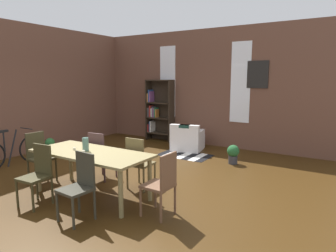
# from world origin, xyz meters

# --- Properties ---
(ground_plane) EXTENTS (10.23, 10.23, 0.00)m
(ground_plane) POSITION_xyz_m (0.00, 0.00, 0.00)
(ground_plane) COLOR #3E270E
(back_wall_brick) EXTENTS (7.75, 0.12, 3.39)m
(back_wall_brick) POSITION_xyz_m (0.00, 3.99, 1.69)
(back_wall_brick) COLOR brown
(back_wall_brick) RESTS_ON ground
(left_wall_brick) EXTENTS (0.12, 8.87, 3.39)m
(left_wall_brick) POSITION_xyz_m (-3.43, 0.00, 1.69)
(left_wall_brick) COLOR brown
(left_wall_brick) RESTS_ON ground
(window_pane_0) EXTENTS (0.55, 0.02, 2.20)m
(window_pane_0) POSITION_xyz_m (-1.18, 3.92, 1.86)
(window_pane_0) COLOR white
(window_pane_1) EXTENTS (0.55, 0.02, 2.20)m
(window_pane_1) POSITION_xyz_m (1.18, 3.92, 1.86)
(window_pane_1) COLOR white
(dining_table) EXTENTS (2.10, 0.91, 0.77)m
(dining_table) POSITION_xyz_m (0.21, -0.70, 0.69)
(dining_table) COLOR olive
(dining_table) RESTS_ON ground
(vase_on_table) EXTENTS (0.10, 0.10, 0.23)m
(vase_on_table) POSITION_xyz_m (0.09, -0.70, 0.88)
(vase_on_table) COLOR #4C7266
(vase_on_table) RESTS_ON dining_table
(tealight_candle_0) EXTENTS (0.04, 0.04, 0.05)m
(tealight_candle_0) POSITION_xyz_m (0.17, -0.82, 0.79)
(tealight_candle_0) COLOR silver
(tealight_candle_0) RESTS_ON dining_table
(tealight_candle_1) EXTENTS (0.04, 0.04, 0.04)m
(tealight_candle_1) POSITION_xyz_m (-0.12, -0.76, 0.79)
(tealight_candle_1) COLOR silver
(tealight_candle_1) RESTS_ON dining_table
(dining_chair_near_right) EXTENTS (0.43, 0.43, 0.95)m
(dining_chair_near_right) POSITION_xyz_m (0.69, -1.38, 0.51)
(dining_chair_near_right) COLOR #312F24
(dining_chair_near_right) RESTS_ON ground
(dining_chair_head_right) EXTENTS (0.41, 0.41, 0.95)m
(dining_chair_head_right) POSITION_xyz_m (1.63, -0.70, 0.51)
(dining_chair_head_right) COLOR brown
(dining_chair_head_right) RESTS_ON ground
(dining_chair_far_right) EXTENTS (0.41, 0.41, 0.95)m
(dining_chair_far_right) POSITION_xyz_m (0.68, -0.02, 0.51)
(dining_chair_far_right) COLOR brown
(dining_chair_far_right) RESTS_ON ground
(dining_chair_head_left) EXTENTS (0.42, 0.42, 0.95)m
(dining_chair_head_left) POSITION_xyz_m (-1.22, -0.69, 0.51)
(dining_chair_head_left) COLOR #332F1B
(dining_chair_head_left) RESTS_ON ground
(dining_chair_far_left) EXTENTS (0.42, 0.42, 0.95)m
(dining_chair_far_left) POSITION_xyz_m (-0.26, -0.02, 0.51)
(dining_chair_far_left) COLOR #462F2F
(dining_chair_far_left) RESTS_ON ground
(dining_chair_near_left) EXTENTS (0.43, 0.43, 0.95)m
(dining_chair_near_left) POSITION_xyz_m (-0.27, -1.38, 0.51)
(dining_chair_near_left) COLOR #38321A
(dining_chair_near_left) RESTS_ON ground
(bookshelf_tall) EXTENTS (0.91, 0.33, 1.93)m
(bookshelf_tall) POSITION_xyz_m (-1.42, 3.74, 0.97)
(bookshelf_tall) COLOR #2D2319
(bookshelf_tall) RESTS_ON ground
(armchair_white) EXTENTS (0.95, 0.95, 0.75)m
(armchair_white) POSITION_xyz_m (0.02, 3.04, 0.28)
(armchair_white) COLOR silver
(armchair_white) RESTS_ON ground
(bicycle_second) EXTENTS (0.44, 1.61, 0.87)m
(bicycle_second) POSITION_xyz_m (-2.67, -0.39, 0.32)
(bicycle_second) COLOR black
(bicycle_second) RESTS_ON ground
(potted_plant_by_shelf) EXTENTS (0.25, 0.25, 0.41)m
(potted_plant_by_shelf) POSITION_xyz_m (-2.90, 0.77, 0.22)
(potted_plant_by_shelf) COLOR #9E6042
(potted_plant_by_shelf) RESTS_ON ground
(potted_plant_corner) EXTENTS (0.28, 0.28, 0.45)m
(potted_plant_corner) POSITION_xyz_m (1.57, 2.42, 0.25)
(potted_plant_corner) COLOR #333338
(potted_plant_corner) RESTS_ON ground
(striped_rug) EXTENTS (1.34, 0.81, 0.01)m
(striped_rug) POSITION_xyz_m (0.25, 2.50, 0.00)
(striped_rug) COLOR black
(striped_rug) RESTS_ON ground
(framed_picture) EXTENTS (0.56, 0.03, 0.72)m
(framed_picture) POSITION_xyz_m (1.64, 3.92, 2.08)
(framed_picture) COLOR black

